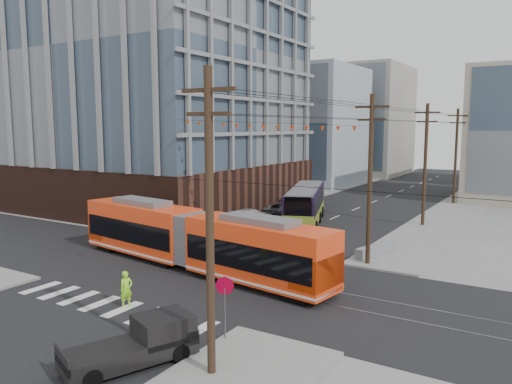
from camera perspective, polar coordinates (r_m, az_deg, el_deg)
ground at (r=28.66m, az=-11.75°, el=-10.91°), size 160.00×160.00×0.00m
office_building at (r=59.29m, az=-12.47°, el=12.48°), size 30.00×25.00×28.60m
bg_bldg_nw_near at (r=80.14m, az=4.98°, el=7.49°), size 18.00×16.00×18.00m
bg_bldg_nw_far at (r=97.40m, az=11.90°, el=7.94°), size 16.00×18.00×20.00m
utility_pole_near at (r=17.48m, az=-5.29°, el=-4.01°), size 0.30×0.30×11.00m
utility_pole_far at (r=76.48m, az=23.77°, el=4.26°), size 0.30×0.30×11.00m
streetcar at (r=31.79m, az=-7.02°, el=-5.39°), size 20.08×5.67×3.83m
city_bus at (r=46.78m, az=5.67°, el=-1.45°), size 6.67×12.41×3.47m
pickup_truck at (r=20.12m, az=-14.23°, el=-16.58°), size 3.56×5.27×1.69m
parked_car_silver at (r=40.47m, az=-6.54°, el=-4.40°), size 2.35×4.27×1.33m
parked_car_white at (r=46.97m, az=-0.48°, el=-2.71°), size 3.44×4.86×1.31m
parked_car_grey at (r=50.59m, az=3.00°, el=-1.92°), size 2.58×5.19×1.41m
pedestrian at (r=26.19m, az=-14.60°, el=-10.68°), size 0.62×0.77×1.83m
stop_sign at (r=21.43m, az=-3.57°, el=-13.45°), size 1.04×1.04×2.64m
jersey_barrier at (r=35.82m, az=13.61°, el=-6.52°), size 2.03×4.38×0.86m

